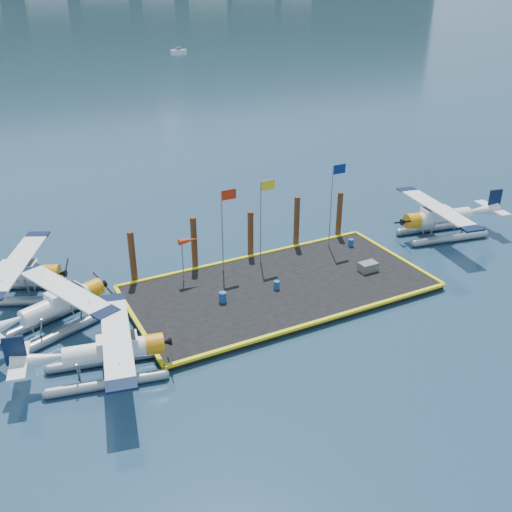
{
  "coord_description": "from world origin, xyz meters",
  "views": [
    {
      "loc": [
        -17.11,
        -29.32,
        19.03
      ],
      "look_at": [
        -0.81,
        2.0,
        1.97
      ],
      "focal_mm": 40.0,
      "sensor_mm": 36.0,
      "label": 1
    }
  ],
  "objects": [
    {
      "name": "ground",
      "position": [
        0.0,
        0.0,
        0.0
      ],
      "size": [
        4000.0,
        4000.0,
        0.0
      ],
      "primitive_type": "plane",
      "color": "navy",
      "rests_on": "ground"
    },
    {
      "name": "dock",
      "position": [
        0.0,
        0.0,
        0.2
      ],
      "size": [
        20.0,
        10.0,
        0.4
      ],
      "primitive_type": "cube",
      "color": "black",
      "rests_on": "ground"
    },
    {
      "name": "dock_bumpers",
      "position": [
        0.0,
        0.0,
        0.49
      ],
      "size": [
        20.25,
        10.25,
        0.18
      ],
      "primitive_type": null,
      "color": "yellow",
      "rests_on": "dock"
    },
    {
      "name": "seaplane_a",
      "position": [
        -12.46,
        -3.88,
        1.41
      ],
      "size": [
        8.42,
        9.16,
        3.24
      ],
      "rotation": [
        0.0,
        0.0,
        -1.78
      ],
      "color": "gray",
      "rests_on": "ground"
    },
    {
      "name": "seaplane_b",
      "position": [
        -13.91,
        2.32,
        1.44
      ],
      "size": [
        8.61,
        9.11,
        3.3
      ],
      "rotation": [
        0.0,
        0.0,
        -1.19
      ],
      "color": "gray",
      "rests_on": "ground"
    },
    {
      "name": "seaplane_c",
      "position": [
        -15.97,
        7.38,
        1.53
      ],
      "size": [
        9.12,
        9.55,
        3.51
      ],
      "rotation": [
        0.0,
        0.0,
        -2.01
      ],
      "color": "gray",
      "rests_on": "ground"
    },
    {
      "name": "seaplane_d",
      "position": [
        15.98,
        1.91,
        1.57
      ],
      "size": [
        9.3,
        10.17,
        3.59
      ],
      "rotation": [
        0.0,
        0.0,
        1.39
      ],
      "color": "gray",
      "rests_on": "ground"
    },
    {
      "name": "drum_0",
      "position": [
        -4.34,
        -0.14,
        0.74
      ],
      "size": [
        0.49,
        0.49,
        0.69
      ],
      "primitive_type": "cylinder",
      "color": "#19458E",
      "rests_on": "dock"
    },
    {
      "name": "drum_1",
      "position": [
        -0.42,
        -0.25,
        0.68
      ],
      "size": [
        0.4,
        0.4,
        0.57
      ],
      "primitive_type": "cylinder",
      "color": "#19458E",
      "rests_on": "dock"
    },
    {
      "name": "drum_2",
      "position": [
        6.43,
        -0.73,
        0.69
      ],
      "size": [
        0.41,
        0.41,
        0.58
      ],
      "primitive_type": "cylinder",
      "color": "#19458E",
      "rests_on": "dock"
    },
    {
      "name": "drum_4",
      "position": [
        8.06,
        3.05,
        0.68
      ],
      "size": [
        0.4,
        0.4,
        0.57
      ],
      "primitive_type": "cylinder",
      "color": "#19458E",
      "rests_on": "dock"
    },
    {
      "name": "crate",
      "position": [
        6.65,
        -0.94,
        0.72
      ],
      "size": [
        1.27,
        0.85,
        0.64
      ],
      "primitive_type": "cube",
      "color": "#5B5C61",
      "rests_on": "dock"
    },
    {
      "name": "flagpole_red",
      "position": [
        -2.29,
        3.8,
        4.4
      ],
      "size": [
        1.14,
        0.08,
        6.0
      ],
      "color": "gray",
      "rests_on": "dock"
    },
    {
      "name": "flagpole_yellow",
      "position": [
        0.7,
        3.8,
        4.51
      ],
      "size": [
        1.14,
        0.08,
        6.2
      ],
      "color": "gray",
      "rests_on": "dock"
    },
    {
      "name": "flagpole_blue",
      "position": [
        6.7,
        3.8,
        4.69
      ],
      "size": [
        1.14,
        0.08,
        6.5
      ],
      "color": "gray",
      "rests_on": "dock"
    },
    {
      "name": "windsock",
      "position": [
        -5.03,
        3.8,
        3.23
      ],
      "size": [
        1.4,
        0.44,
        3.12
      ],
      "color": "gray",
      "rests_on": "dock"
    },
    {
      "name": "piling_0",
      "position": [
        -8.5,
        5.4,
        2.0
      ],
      "size": [
        0.44,
        0.44,
        4.0
      ],
      "primitive_type": "cylinder",
      "color": "#4A2215",
      "rests_on": "ground"
    },
    {
      "name": "piling_1",
      "position": [
        -4.0,
        5.4,
        2.1
      ],
      "size": [
        0.44,
        0.44,
        4.2
      ],
      "primitive_type": "cylinder",
      "color": "#4A2215",
      "rests_on": "ground"
    },
    {
      "name": "piling_2",
      "position": [
        0.5,
        5.4,
        1.9
      ],
      "size": [
        0.44,
        0.44,
        3.8
      ],
      "primitive_type": "cylinder",
      "color": "#4A2215",
      "rests_on": "ground"
    },
    {
      "name": "piling_3",
      "position": [
        4.5,
        5.4,
        2.15
      ],
      "size": [
        0.44,
        0.44,
        4.3
      ],
      "primitive_type": "cylinder",
      "color": "#4A2215",
      "rests_on": "ground"
    },
    {
      "name": "piling_4",
      "position": [
        8.5,
        5.4,
        2.0
      ],
      "size": [
        0.44,
        0.44,
        4.0
      ],
      "primitive_type": "cylinder",
      "color": "#4A2215",
      "rests_on": "ground"
    }
  ]
}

